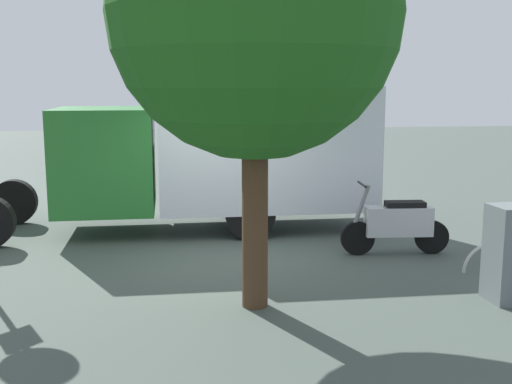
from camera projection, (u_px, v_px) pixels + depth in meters
ground_plane at (231, 267)px, 9.85m from camera, size 60.00×60.00×0.00m
box_truck_near at (213, 149)px, 12.20m from camera, size 7.44×2.23×2.75m
motorcycle at (397, 223)px, 10.51m from camera, size 1.81×0.55×1.20m
street_tree at (255, 13)px, 7.52m from camera, size 3.52×3.52×5.40m
bike_rack_hoop at (487, 271)px, 9.66m from camera, size 0.85×0.16×0.85m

